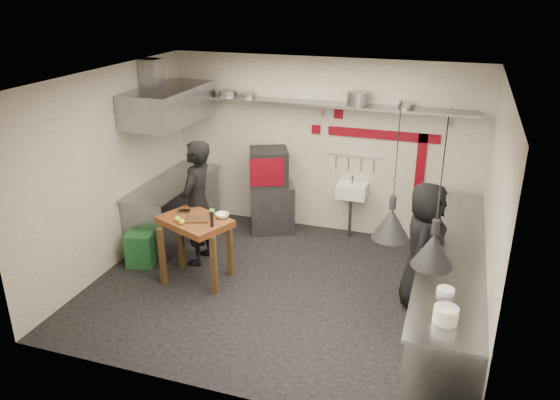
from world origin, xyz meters
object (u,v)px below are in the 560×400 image
(combi_oven, at_px, (269,167))
(green_bin, at_px, (141,248))
(prep_table, at_px, (196,249))
(oven_stand, at_px, (272,206))
(chef_left, at_px, (197,203))
(chef_right, at_px, (424,246))

(combi_oven, xyz_separation_m, green_bin, (-1.36, -1.73, -0.84))
(prep_table, bearing_deg, oven_stand, 100.49)
(chef_left, bearing_deg, prep_table, 21.49)
(prep_table, distance_m, chef_right, 3.00)
(combi_oven, height_order, chef_left, chef_left)
(prep_table, height_order, chef_left, chef_left)
(oven_stand, distance_m, green_bin, 2.25)
(chef_right, bearing_deg, chef_left, 93.18)
(green_bin, bearing_deg, oven_stand, 51.64)
(green_bin, bearing_deg, chef_left, 24.90)
(oven_stand, height_order, prep_table, prep_table)
(green_bin, distance_m, chef_left, 1.07)
(oven_stand, xyz_separation_m, chef_left, (-0.63, -1.40, 0.52))
(green_bin, relative_size, prep_table, 0.54)
(chef_left, bearing_deg, green_bin, -66.29)
(chef_left, bearing_deg, combi_oven, 155.43)
(prep_table, distance_m, chef_left, 0.71)
(oven_stand, distance_m, combi_oven, 0.69)
(chef_left, distance_m, chef_right, 3.18)
(green_bin, xyz_separation_m, chef_right, (3.93, 0.21, 0.57))
(green_bin, distance_m, prep_table, 1.01)
(chef_right, bearing_deg, green_bin, 98.86)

